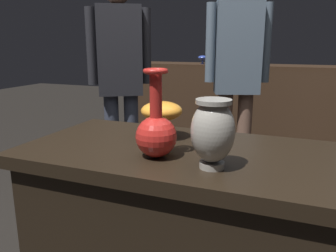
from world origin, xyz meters
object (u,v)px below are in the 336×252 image
Objects in this scene: vase_centerpiece at (156,131)px; visitor_center_back at (237,71)px; visitor_near_left at (120,73)px; vase_left_accent at (213,131)px; shelf_vase_left at (203,58)px; vase_tall_behind at (162,112)px.

visitor_center_back reaches higher than vase_centerpiece.
visitor_center_back reaches higher than visitor_near_left.
shelf_vase_left reaches higher than vase_left_accent.
visitor_near_left reaches higher than vase_centerpiece.
vase_left_accent is 2.39m from shelf_vase_left.
visitor_center_back is (0.48, -0.78, -0.06)m from shelf_vase_left.
vase_tall_behind is 0.11× the size of visitor_near_left.
vase_centerpiece is 1.38× the size of vase_left_accent.
visitor_near_left reaches higher than vase_left_accent.
vase_centerpiece reaches higher than vase_left_accent.
shelf_vase_left is 1.12m from visitor_near_left.
visitor_center_back reaches higher than shelf_vase_left.
vase_left_accent is 1.52m from visitor_center_back.
visitor_near_left is 0.98× the size of visitor_center_back.
vase_centerpiece is 0.18× the size of visitor_center_back.
vase_tall_behind is at bearing 136.83° from vase_left_accent.
vase_tall_behind is at bearing 66.54° from visitor_center_back.
visitor_center_back is (0.82, 0.29, 0.02)m from visitor_near_left.
visitor_center_back is (0.01, 1.47, 0.10)m from vase_centerpiece.
vase_left_accent is 2.46× the size of shelf_vase_left.
vase_left_accent is at bearing -43.17° from vase_tall_behind.
visitor_center_back is (-0.20, 1.51, 0.07)m from vase_left_accent.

